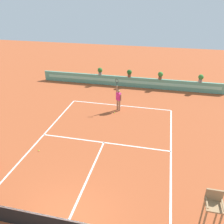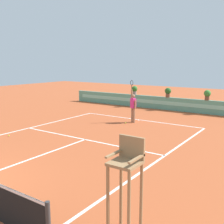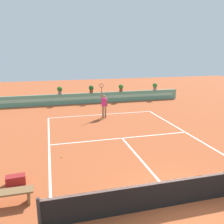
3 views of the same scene
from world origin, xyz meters
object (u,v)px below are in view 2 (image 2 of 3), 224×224
at_px(tennis_player, 133,106).
at_px(potted_plant_right, 207,94).
at_px(tennis_ball_near_baseline, 9,136).
at_px(potted_plant_centre, 168,92).
at_px(tennis_ball_mid_court, 126,123).
at_px(potted_plant_left, 135,90).
at_px(umpire_chair, 127,175).

bearing_deg(tennis_player, potted_plant_right, 61.24).
height_order(tennis_ball_near_baseline, potted_plant_centre, potted_plant_centre).
xyz_separation_m(tennis_ball_mid_court, potted_plant_left, (-2.77, 5.93, 1.38)).
distance_m(tennis_ball_mid_court, potted_plant_left, 6.69).
distance_m(umpire_chair, potted_plant_left, 17.31).
bearing_deg(tennis_ball_mid_court, potted_plant_left, 115.05).
bearing_deg(potted_plant_left, tennis_ball_mid_court, -64.95).
relative_size(potted_plant_left, potted_plant_right, 1.00).
height_order(tennis_player, tennis_ball_near_baseline, tennis_player).
bearing_deg(umpire_chair, tennis_ball_near_baseline, 159.12).
xyz_separation_m(tennis_player, tennis_ball_near_baseline, (-3.55, -6.31, -1.02)).
bearing_deg(umpire_chair, tennis_player, 119.17).
height_order(umpire_chair, tennis_ball_mid_court, umpire_chair).
height_order(potted_plant_left, potted_plant_right, same).
xyz_separation_m(tennis_ball_near_baseline, potted_plant_right, (6.51, 11.70, 1.38)).
relative_size(tennis_player, potted_plant_centre, 3.57).
height_order(tennis_ball_near_baseline, tennis_ball_mid_court, same).
bearing_deg(umpire_chair, potted_plant_centre, 109.84).
bearing_deg(tennis_ball_near_baseline, umpire_chair, -20.88).
xyz_separation_m(tennis_ball_mid_court, potted_plant_right, (3.15, 5.93, 1.38)).
bearing_deg(potted_plant_right, tennis_player, -118.76).
relative_size(tennis_player, tennis_ball_near_baseline, 38.01).
distance_m(umpire_chair, tennis_player, 11.16).
relative_size(potted_plant_centre, potted_plant_right, 1.00).
xyz_separation_m(tennis_player, tennis_ball_mid_court, (-0.20, -0.54, -1.02)).
distance_m(tennis_player, tennis_ball_near_baseline, 7.31).
bearing_deg(umpire_chair, potted_plant_right, 99.32).
xyz_separation_m(umpire_chair, potted_plant_right, (-2.48, 15.13, 0.07)).
bearing_deg(umpire_chair, tennis_ball_mid_court, 121.50).
distance_m(umpire_chair, potted_plant_right, 15.33).
relative_size(umpire_chair, tennis_player, 0.83).
distance_m(tennis_ball_near_baseline, potted_plant_right, 13.46).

